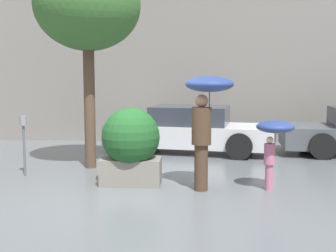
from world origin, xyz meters
TOP-DOWN VIEW (x-y plane):
  - ground_plane at (0.00, 0.00)m, footprint 40.00×40.00m
  - building_facade at (0.00, 6.50)m, footprint 18.00×0.30m
  - planter_box at (0.24, 0.88)m, footprint 1.14×1.11m
  - person_adult at (1.66, 0.56)m, footprint 0.87×0.87m
  - person_child at (2.88, 0.58)m, footprint 0.68×0.68m
  - parked_car_near at (1.34, 4.56)m, footprint 4.78×2.50m
  - street_tree at (-0.90, 2.33)m, footprint 2.34×2.34m
  - parking_meter at (-2.08, 1.45)m, footprint 0.14×0.14m

SIDE VIEW (x-z plane):
  - ground_plane at x=0.00m, z-range 0.00..0.00m
  - parked_car_near at x=1.34m, z-range -0.04..1.22m
  - planter_box at x=0.24m, z-range 0.04..1.52m
  - parking_meter at x=-2.08m, z-range 0.28..1.53m
  - person_child at x=2.88m, z-range 0.40..1.67m
  - person_adult at x=1.66m, z-range 0.49..2.56m
  - building_facade at x=0.00m, z-range 0.00..6.00m
  - street_tree at x=-0.90m, z-range 1.28..5.89m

